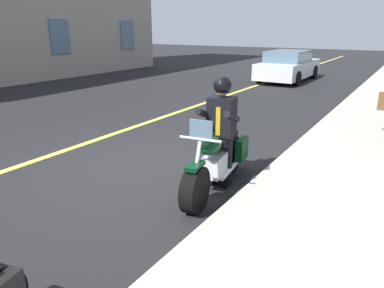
# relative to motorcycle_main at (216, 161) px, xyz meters

# --- Properties ---
(ground_plane) EXTENTS (80.00, 80.00, 0.00)m
(ground_plane) POSITION_rel_motorcycle_main_xyz_m (-0.16, -1.50, -0.45)
(ground_plane) COLOR black
(lane_center_stripe) EXTENTS (60.00, 0.16, 0.01)m
(lane_center_stripe) POSITION_rel_motorcycle_main_xyz_m (-0.16, -3.50, -0.45)
(lane_center_stripe) COLOR #E5DB4C
(lane_center_stripe) RESTS_ON ground_plane
(motorcycle_main) EXTENTS (2.22, 0.80, 1.26)m
(motorcycle_main) POSITION_rel_motorcycle_main_xyz_m (0.00, 0.00, 0.00)
(motorcycle_main) COLOR black
(motorcycle_main) RESTS_ON ground_plane
(rider_main) EXTENTS (0.68, 0.62, 1.74)m
(rider_main) POSITION_rel_motorcycle_main_xyz_m (-0.19, -0.03, 0.58)
(rider_main) COLOR black
(rider_main) RESTS_ON ground_plane
(car_dark) EXTENTS (4.60, 1.92, 1.40)m
(car_dark) POSITION_rel_motorcycle_main_xyz_m (-12.42, -2.85, 0.24)
(car_dark) COLOR silver
(car_dark) RESTS_ON ground_plane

